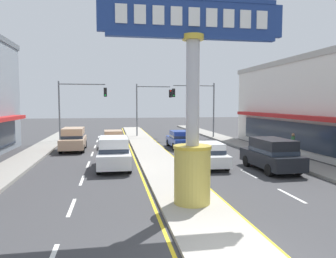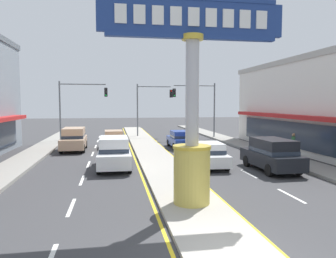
% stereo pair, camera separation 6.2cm
% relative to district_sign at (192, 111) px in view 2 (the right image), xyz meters
% --- Properties ---
extents(ground_plane, '(160.00, 160.00, 0.00)m').
position_rel_district_sign_xyz_m(ground_plane, '(0.00, -4.11, -3.69)').
color(ground_plane, '#3A3A3D').
extents(median_strip, '(2.53, 52.00, 0.14)m').
position_rel_district_sign_xyz_m(median_strip, '(0.00, 13.89, -3.62)').
color(median_strip, '#A39E93').
rests_on(median_strip, ground).
extents(sidewalk_left, '(2.21, 60.00, 0.18)m').
position_rel_district_sign_xyz_m(sidewalk_left, '(-8.97, 11.89, -3.60)').
color(sidewalk_left, gray).
rests_on(sidewalk_left, ground).
extents(sidewalk_right, '(2.21, 60.00, 0.18)m').
position_rel_district_sign_xyz_m(sidewalk_right, '(8.97, 11.89, -3.60)').
color(sidewalk_right, gray).
rests_on(sidewalk_right, ground).
extents(lane_markings, '(9.27, 52.00, 0.01)m').
position_rel_district_sign_xyz_m(lane_markings, '(0.00, 12.54, -3.69)').
color(lane_markings, silver).
rests_on(lane_markings, ground).
extents(district_sign, '(6.96, 1.46, 7.72)m').
position_rel_district_sign_xyz_m(district_sign, '(0.00, 0.00, 0.00)').
color(district_sign, gold).
rests_on(district_sign, median_strip).
extents(traffic_light_left_side, '(4.86, 0.46, 6.20)m').
position_rel_district_sign_xyz_m(traffic_light_left_side, '(-6.50, 22.36, 0.56)').
color(traffic_light_left_side, slate).
rests_on(traffic_light_left_side, ground).
extents(traffic_light_right_side, '(4.86, 0.46, 6.20)m').
position_rel_district_sign_xyz_m(traffic_light_right_side, '(6.50, 23.04, 0.56)').
color(traffic_light_right_side, slate).
rests_on(traffic_light_right_side, ground).
extents(traffic_light_median_far, '(4.20, 0.46, 6.20)m').
position_rel_district_sign_xyz_m(traffic_light_median_far, '(1.37, 25.99, 0.50)').
color(traffic_light_median_far, slate).
rests_on(traffic_light_median_far, ground).
extents(sedan_near_right_lane, '(1.93, 4.35, 1.53)m').
position_rel_district_sign_xyz_m(sedan_near_right_lane, '(-2.92, 17.25, -2.90)').
color(sedan_near_right_lane, tan).
rests_on(sedan_near_right_lane, ground).
extents(sedan_far_right_lane, '(2.01, 4.38, 1.53)m').
position_rel_district_sign_xyz_m(sedan_far_right_lane, '(2.91, 7.42, -2.90)').
color(sedan_far_right_lane, white).
rests_on(sedan_far_right_lane, ground).
extents(suv_near_left_lane, '(2.05, 4.64, 1.90)m').
position_rel_district_sign_xyz_m(suv_near_left_lane, '(6.22, 5.65, -2.71)').
color(suv_near_left_lane, black).
rests_on(suv_near_left_lane, ground).
extents(suv_mid_left_lane, '(2.04, 4.64, 1.90)m').
position_rel_district_sign_xyz_m(suv_mid_left_lane, '(-6.22, 16.03, -2.71)').
color(suv_mid_left_lane, tan).
rests_on(suv_mid_left_lane, ground).
extents(suv_far_left_oncoming, '(1.97, 4.60, 1.90)m').
position_rel_district_sign_xyz_m(suv_far_left_oncoming, '(-2.91, 7.91, -2.71)').
color(suv_far_left_oncoming, white).
rests_on(suv_far_left_oncoming, ground).
extents(sedan_kerb_right, '(1.88, 4.32, 1.53)m').
position_rel_district_sign_xyz_m(sedan_kerb_right, '(2.92, 16.03, -2.90)').
color(sedan_kerb_right, navy).
rests_on(sedan_kerb_right, ground).
extents(pedestrian_far_side, '(0.41, 0.45, 1.71)m').
position_rel_district_sign_xyz_m(pedestrian_far_side, '(9.32, 8.58, -2.54)').
color(pedestrian_far_side, '#336B3D').
rests_on(pedestrian_far_side, sidewalk_right).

